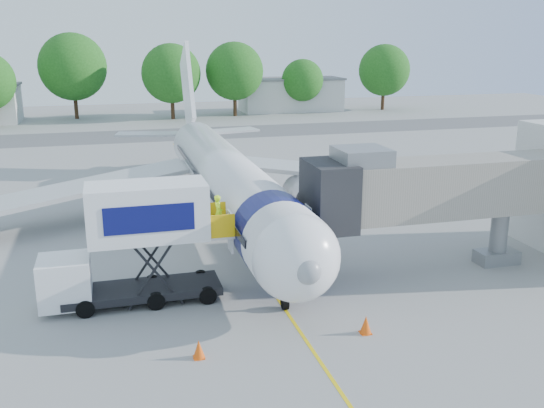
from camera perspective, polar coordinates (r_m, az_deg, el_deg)
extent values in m
plane|color=gray|center=(35.81, -3.08, -3.56)|extent=(160.00, 160.00, 0.00)
cube|color=yellow|center=(35.81, -3.08, -3.56)|extent=(0.15, 70.00, 0.01)
cube|color=#59595B|center=(76.35, -9.82, 6.45)|extent=(120.00, 10.00, 0.01)
cylinder|color=white|center=(37.81, -4.11, 2.18)|extent=(3.70, 28.00, 3.70)
sphere|color=white|center=(24.78, 2.23, -5.01)|extent=(3.70, 3.70, 3.70)
sphere|color=gray|center=(23.40, 3.37, -6.29)|extent=(1.10, 1.10, 1.10)
cone|color=white|center=(54.28, -7.63, 6.14)|extent=(3.70, 6.00, 3.70)
cube|color=white|center=(54.76, -7.94, 10.64)|extent=(0.35, 7.26, 8.29)
cube|color=#B0B2B5|center=(43.75, 6.65, 3.00)|extent=(16.17, 9.32, 1.42)
cube|color=#B0B2B5|center=(40.77, -17.59, 1.45)|extent=(16.17, 9.32, 1.42)
cylinder|color=#999BA0|center=(40.99, 3.08, 0.80)|extent=(2.10, 3.60, 2.10)
cylinder|color=#999BA0|center=(39.06, -12.44, -0.29)|extent=(2.10, 3.60, 2.10)
cube|color=black|center=(24.35, 2.46, -4.26)|extent=(2.60, 1.39, 0.81)
cylinder|color=#0B0F53|center=(27.49, 0.37, -2.90)|extent=(3.73, 2.00, 3.73)
cylinder|color=silver|center=(26.95, 1.22, -8.42)|extent=(0.16, 0.16, 1.50)
cylinder|color=black|center=(27.13, 1.22, -9.25)|extent=(0.25, 0.64, 0.64)
cylinder|color=black|center=(41.82, -1.35, -0.09)|extent=(0.35, 0.90, 0.90)
cylinder|color=black|center=(40.94, -8.44, -0.60)|extent=(0.35, 0.90, 0.90)
cube|color=gray|center=(31.49, 15.85, 1.53)|extent=(13.60, 2.60, 2.80)
cube|color=black|center=(28.87, 5.39, 0.83)|extent=(2.00, 3.20, 3.20)
cube|color=slate|center=(29.07, 8.44, 4.47)|extent=(2.40, 2.40, 0.80)
cylinder|color=slate|center=(34.16, 20.55, -2.87)|extent=(0.90, 0.90, 3.00)
cube|color=slate|center=(34.52, 20.37, -4.68)|extent=(2.20, 1.20, 0.70)
cylinder|color=black|center=(34.02, 19.13, -4.85)|extent=(0.30, 0.70, 0.70)
cylinder|color=black|center=(35.03, 21.58, -4.51)|extent=(0.30, 0.70, 0.70)
cube|color=black|center=(28.41, -12.06, -7.92)|extent=(7.00, 2.30, 0.35)
cube|color=white|center=(28.18, -18.90, -6.88)|extent=(2.20, 2.20, 2.10)
cube|color=black|center=(28.02, -18.98, -6.03)|extent=(1.90, 2.10, 0.70)
cube|color=white|center=(27.20, -11.65, -0.68)|extent=(5.20, 2.40, 2.50)
cube|color=#0B0F53|center=(26.03, -11.46, -1.40)|extent=(3.80, 0.04, 1.20)
cube|color=silver|center=(27.89, -5.05, -2.59)|extent=(1.10, 2.20, 0.10)
cube|color=#E8B30C|center=(26.73, -4.67, -2.14)|extent=(1.10, 0.06, 1.10)
cube|color=#E8B30C|center=(28.71, -5.45, -0.92)|extent=(1.10, 0.06, 1.10)
cylinder|color=black|center=(27.75, -6.07, -8.57)|extent=(0.80, 0.25, 0.80)
cylinder|color=black|center=(29.66, -6.73, -6.96)|extent=(0.80, 0.25, 0.80)
cylinder|color=black|center=(27.53, -17.16, -9.42)|extent=(0.80, 0.25, 0.80)
cylinder|color=black|center=(29.46, -17.06, -7.74)|extent=(0.80, 0.25, 0.80)
imported|color=#C0FC1A|center=(27.63, -5.06, -0.83)|extent=(0.50, 0.67, 1.68)
cube|color=white|center=(20.94, 1.12, -15.85)|extent=(4.32, 3.09, 1.56)
cube|color=#0B0F53|center=(20.69, 1.13, -14.67)|extent=(2.69, 2.48, 0.39)
cylinder|color=black|center=(20.58, -3.49, -17.78)|extent=(0.83, 0.50, 0.78)
cylinder|color=black|center=(21.89, -3.06, -15.55)|extent=(0.83, 0.50, 0.78)
cylinder|color=black|center=(20.52, 5.64, -17.94)|extent=(0.83, 0.50, 0.78)
cylinder|color=black|center=(21.84, 5.42, -15.69)|extent=(0.83, 0.50, 0.78)
cone|color=#F2520C|center=(25.34, 8.82, -11.16)|extent=(0.48, 0.48, 0.77)
cube|color=#F2520C|center=(25.50, 8.78, -11.89)|extent=(0.44, 0.44, 0.04)
cone|color=#F2520C|center=(23.49, -6.91, -13.41)|extent=(0.46, 0.46, 0.73)
cube|color=#F2520C|center=(23.66, -6.88, -14.13)|extent=(0.42, 0.42, 0.04)
cube|color=beige|center=(99.88, 1.77, 10.19)|extent=(16.00, 7.00, 5.00)
cube|color=slate|center=(99.67, 1.79, 11.71)|extent=(16.40, 7.40, 0.30)
cylinder|color=#382314|center=(94.48, -17.98, 8.96)|extent=(0.56, 0.56, 4.35)
sphere|color=#1B5115|center=(94.09, -18.26, 12.17)|extent=(9.67, 9.67, 9.67)
cylinder|color=#382314|center=(90.64, -9.34, 9.09)|extent=(0.56, 0.56, 3.83)
sphere|color=#1B5115|center=(90.25, -9.47, 12.04)|extent=(8.50, 8.50, 8.50)
cylinder|color=#382314|center=(93.35, -3.51, 9.46)|extent=(0.56, 0.56, 3.89)
sphere|color=#1B5115|center=(92.98, -3.55, 12.37)|extent=(8.65, 8.65, 8.65)
cylinder|color=#382314|center=(97.35, 2.85, 9.44)|extent=(0.56, 0.56, 2.95)
sphere|color=#1B5115|center=(97.04, 2.88, 11.56)|extent=(6.56, 6.56, 6.56)
cylinder|color=#382314|center=(102.98, 10.39, 9.76)|extent=(0.56, 0.56, 3.73)
sphere|color=#1B5115|center=(102.64, 10.52, 12.29)|extent=(8.30, 8.30, 8.30)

